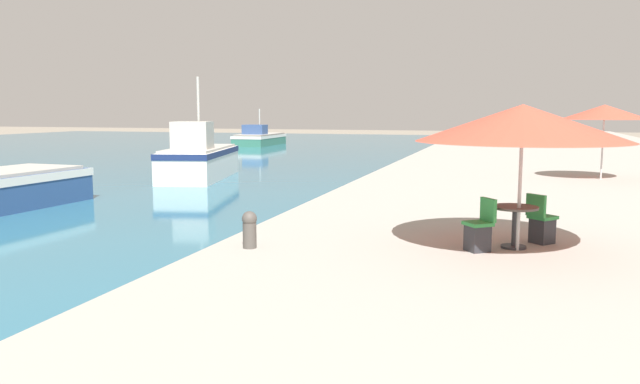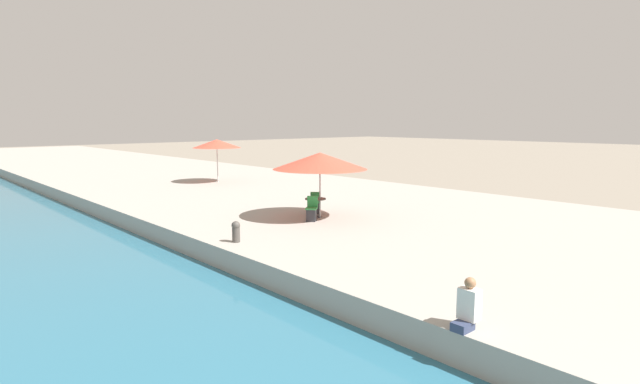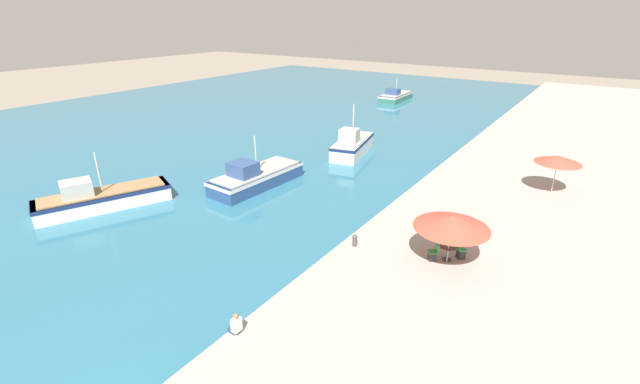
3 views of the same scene
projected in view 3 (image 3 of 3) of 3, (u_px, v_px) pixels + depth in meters
water_basin at (248, 113)px, 54.76m from camera, size 56.00×90.00×0.04m
quay_promenade at (564, 161)px, 36.01m from camera, size 16.00×90.00×0.70m
fishing_boat_near at (102, 198)px, 27.79m from camera, size 5.11×8.34×3.79m
fishing_boat_mid at (256, 176)px, 31.38m from camera, size 3.08×7.66×3.79m
fishing_boat_far at (352, 145)px, 38.41m from camera, size 3.66×6.75×4.53m
fishing_boat_distant at (396, 96)px, 62.14m from camera, size 2.93×6.82×3.16m
cafe_umbrella_pink at (452, 222)px, 19.98m from camera, size 3.58×3.58×2.50m
cafe_umbrella_white at (559, 159)px, 27.96m from camera, size 2.88×2.88×2.59m
cafe_table at (448, 250)px, 20.80m from camera, size 0.80×0.80×0.74m
cafe_chair_left at (433, 254)px, 20.84m from camera, size 0.58×0.58×0.91m
cafe_chair_right at (461, 252)px, 21.05m from camera, size 0.58×0.59×0.91m
person_at_quay at (236, 325)px, 16.04m from camera, size 0.51×0.36×0.93m
mooring_bollard at (355, 240)px, 22.13m from camera, size 0.26×0.26×0.65m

